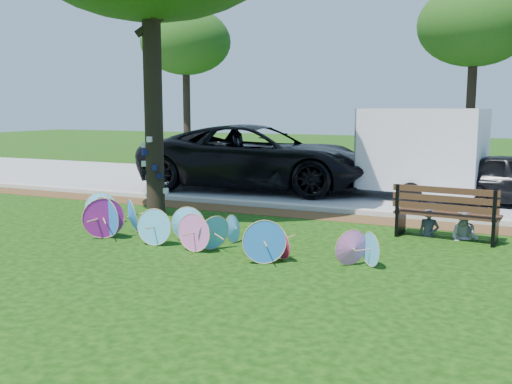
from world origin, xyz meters
TOP-DOWN VIEW (x-y plane):
  - ground at (0.00, 0.00)m, footprint 90.00×90.00m
  - mulch_strip at (0.00, 4.50)m, footprint 90.00×1.00m
  - curb at (0.00, 5.20)m, footprint 90.00×0.30m
  - street at (0.00, 9.35)m, footprint 90.00×8.00m
  - parasol_pile at (-0.50, 0.60)m, footprint 7.03×2.00m
  - black_van at (-2.18, 8.08)m, footprint 7.81×4.22m
  - cargo_trailer at (2.94, 8.27)m, footprint 3.51×2.45m
  - park_bench at (4.17, 3.25)m, footprint 2.13×0.97m
  - person_left at (3.82, 3.30)m, footprint 0.43×0.30m
  - person_right at (4.52, 3.30)m, footprint 0.68×0.59m
  - bg_trees at (0.94, 15.01)m, footprint 22.55×6.73m

SIDE VIEW (x-z plane):
  - ground at x=0.00m, z-range 0.00..0.00m
  - mulch_strip at x=0.00m, z-range 0.00..0.01m
  - street at x=0.00m, z-range 0.00..0.01m
  - curb at x=0.00m, z-range 0.00..0.12m
  - parasol_pile at x=-0.50m, z-range -0.06..0.79m
  - park_bench at x=4.17m, z-range 0.00..1.08m
  - person_left at x=3.82m, z-range 0.00..1.13m
  - person_right at x=4.52m, z-range 0.00..1.19m
  - black_van at x=-2.18m, z-range 0.00..2.08m
  - cargo_trailer at x=2.94m, z-range 0.00..2.90m
  - bg_trees at x=0.94m, z-range 2.07..9.47m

